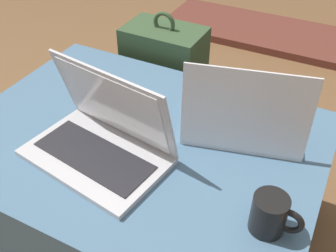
{
  "coord_description": "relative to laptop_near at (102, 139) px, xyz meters",
  "views": [
    {
      "loc": [
        0.47,
        -0.72,
        1.15
      ],
      "look_at": [
        0.1,
        -0.01,
        0.5
      ],
      "focal_mm": 42.0,
      "sensor_mm": 36.0,
      "label": 1
    }
  ],
  "objects": [
    {
      "name": "backpack",
      "position": [
        -0.14,
        0.64,
        -0.23
      ],
      "size": [
        0.32,
        0.25,
        0.56
      ],
      "rotation": [
        0.0,
        0.0,
        3.13
      ],
      "color": "#385133",
      "rests_on": "ground_plane"
    },
    {
      "name": "fireplace_hearth",
      "position": [
        0.05,
        1.76,
        -0.45
      ],
      "size": [
        1.4,
        0.5,
        0.04
      ],
      "color": "brown",
      "rests_on": "ground_plane"
    },
    {
      "name": "coffee_mug",
      "position": [
        0.47,
        -0.04,
        -0.0
      ],
      "size": [
        0.12,
        0.08,
        0.1
      ],
      "color": "black",
      "rests_on": "ottoman"
    },
    {
      "name": "laptop_near",
      "position": [
        0.0,
        0.0,
        0.0
      ],
      "size": [
        0.41,
        0.29,
        0.24
      ],
      "rotation": [
        0.0,
        0.0,
        -0.15
      ],
      "color": "silver",
      "rests_on": "ottoman"
    },
    {
      "name": "laptop_far",
      "position": [
        0.31,
        0.24,
        0.0
      ],
      "size": [
        0.38,
        0.31,
        0.25
      ],
      "rotation": [
        0.0,
        0.0,
        3.38
      ],
      "color": "silver",
      "rests_on": "ottoman"
    },
    {
      "name": "ottoman",
      "position": [
        0.05,
        0.1,
        -0.26
      ],
      "size": [
        1.03,
        0.76,
        0.42
      ],
      "color": "#2A3D4E",
      "rests_on": "ground_plane"
    },
    {
      "name": "ground_plane",
      "position": [
        0.05,
        0.1,
        -0.47
      ],
      "size": [
        14.0,
        14.0,
        0.0
      ],
      "primitive_type": "plane",
      "color": "brown"
    }
  ]
}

